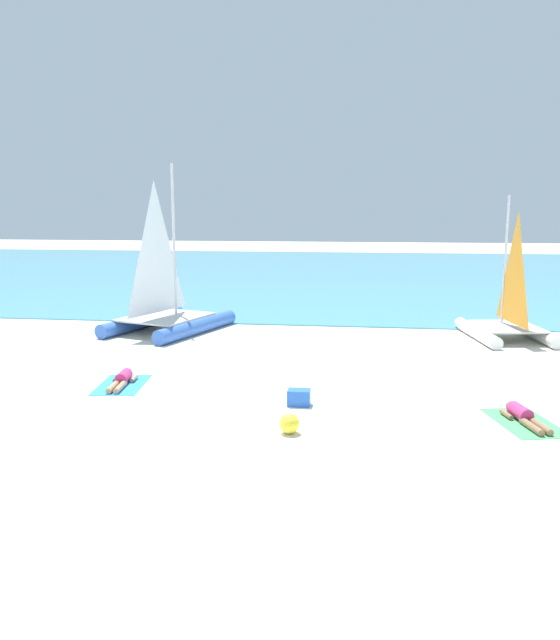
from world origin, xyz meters
TOP-DOWN VIEW (x-y plane):
  - ground_plane at (0.00, 10.00)m, footprint 120.00×120.00m
  - ocean_water at (0.00, 30.07)m, footprint 120.00×40.00m
  - sailboat_blue at (-4.57, 8.33)m, footprint 4.13×5.17m
  - sailboat_white at (7.10, 8.62)m, footprint 2.90×3.99m
  - towel_left at (-3.57, 1.52)m, footprint 1.31×2.01m
  - sunbather_left at (-3.57, 1.59)m, footprint 0.59×1.57m
  - towel_right at (5.68, -0.06)m, footprint 1.54×2.11m
  - sunbather_right at (5.67, 0.00)m, footprint 0.77×1.55m
  - beach_ball at (0.98, -1.32)m, footprint 0.40×0.40m
  - cooler_box at (0.97, 0.48)m, footprint 0.50×0.36m

SIDE VIEW (x-z plane):
  - ground_plane at x=0.00m, z-range 0.00..0.00m
  - towel_left at x=-3.57m, z-range 0.00..0.01m
  - towel_right at x=5.68m, z-range 0.00..0.01m
  - ocean_water at x=0.00m, z-range 0.00..0.05m
  - sunbather_left at x=-3.57m, z-range -0.02..0.28m
  - sunbather_right at x=5.67m, z-range -0.02..0.28m
  - cooler_box at x=0.97m, z-range 0.00..0.36m
  - beach_ball at x=0.98m, z-range 0.00..0.40m
  - sailboat_white at x=7.10m, z-range -1.67..3.09m
  - sailboat_blue at x=-4.57m, z-range -2.06..3.81m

